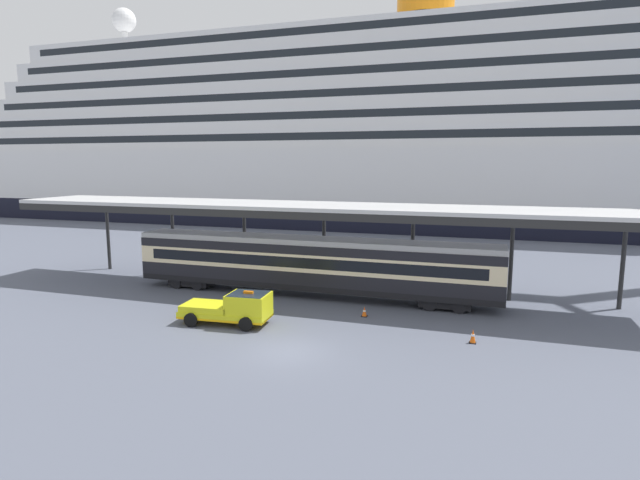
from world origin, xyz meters
name	(u,v)px	position (x,y,z in m)	size (l,w,h in m)	color
ground_plane	(289,351)	(0.00, 0.00, 0.00)	(400.00, 400.00, 0.00)	#525766
cruise_ship	(340,140)	(-13.11, 54.49, 12.74)	(137.91, 23.80, 38.55)	black
platform_canopy	(312,209)	(-2.48, 10.80, 6.11)	(46.22, 6.08, 6.39)	beige
train_carriage	(310,263)	(-2.48, 10.35, 2.32)	(25.69, 2.81, 4.11)	black
service_truck	(234,308)	(-4.60, 3.02, 0.99)	(5.35, 2.58, 2.02)	yellow
traffic_cone_near	(473,336)	(8.63, 4.09, 0.37)	(0.36, 0.36, 0.74)	black
traffic_cone_mid	(364,312)	(2.24, 6.83, 0.30)	(0.36, 0.36, 0.61)	black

